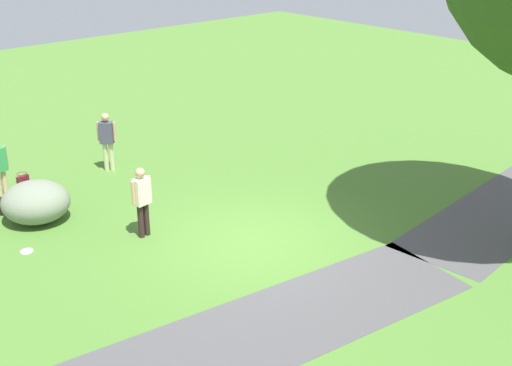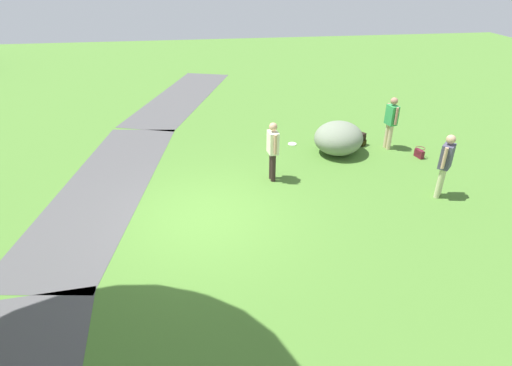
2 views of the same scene
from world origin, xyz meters
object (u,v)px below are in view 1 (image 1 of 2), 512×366
(passerby_on_path, at_px, (107,138))
(man_near_boulder, at_px, (142,197))
(lawn_boulder, at_px, (36,202))
(backpack_by_boulder, at_px, (3,206))
(frisbee_on_grass, at_px, (27,251))
(handbag_on_grass, at_px, (23,179))

(passerby_on_path, bearing_deg, man_near_boulder, 69.76)
(lawn_boulder, distance_m, passerby_on_path, 3.36)
(passerby_on_path, bearing_deg, backpack_by_boulder, 12.71)
(backpack_by_boulder, bearing_deg, frisbee_on_grass, 79.42)
(handbag_on_grass, height_order, frisbee_on_grass, handbag_on_grass)
(man_near_boulder, distance_m, backpack_by_boulder, 3.78)
(backpack_by_boulder, height_order, frisbee_on_grass, backpack_by_boulder)
(lawn_boulder, bearing_deg, man_near_boulder, 121.89)
(passerby_on_path, height_order, frisbee_on_grass, passerby_on_path)
(lawn_boulder, distance_m, handbag_on_grass, 2.44)
(backpack_by_boulder, bearing_deg, passerby_on_path, -167.29)
(man_near_boulder, bearing_deg, lawn_boulder, -58.11)
(man_near_boulder, distance_m, passerby_on_path, 4.21)
(frisbee_on_grass, bearing_deg, man_near_boulder, 154.74)
(backpack_by_boulder, bearing_deg, handbag_on_grass, -128.32)
(lawn_boulder, relative_size, man_near_boulder, 1.31)
(lawn_boulder, distance_m, frisbee_on_grass, 1.56)
(handbag_on_grass, xyz_separation_m, backpack_by_boulder, (1.11, 1.41, 0.05))
(lawn_boulder, bearing_deg, passerby_on_path, -149.99)
(passerby_on_path, bearing_deg, frisbee_on_grass, 37.79)
(frisbee_on_grass, bearing_deg, passerby_on_path, -142.21)
(handbag_on_grass, bearing_deg, passerby_on_path, 163.45)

